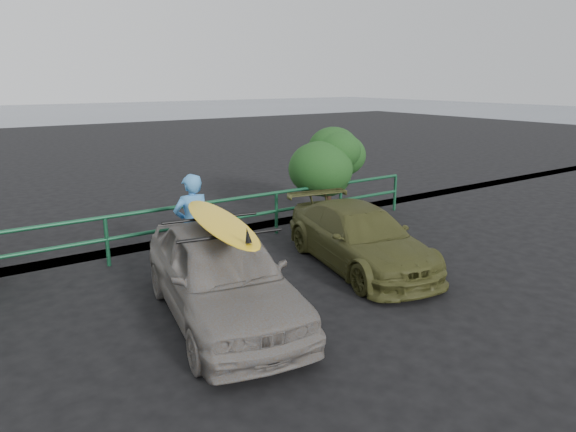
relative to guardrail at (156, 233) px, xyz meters
name	(u,v)px	position (x,y,z in m)	size (l,w,h in m)	color
ground	(292,360)	(0.00, -5.00, -0.52)	(80.00, 80.00, 0.00)	black
guardrail	(156,233)	(0.00, 0.00, 0.00)	(14.00, 0.08, 1.04)	#13452A
shrub_right	(329,173)	(5.00, 0.50, 0.68)	(3.20, 2.40, 2.40)	#1C4419
sedan	(222,274)	(-0.18, -3.35, 0.21)	(1.73, 4.29, 1.46)	slate
olive_vehicle	(360,237)	(3.14, -2.81, 0.07)	(1.66, 4.09, 1.19)	#41421D
man	(192,225)	(0.23, -1.38, 0.45)	(0.71, 0.47, 1.94)	#4387C9
roof_rack	(220,226)	(-0.18, -3.35, 0.97)	(1.54, 1.08, 0.05)	black
surfboard	(220,222)	(-0.18, -3.35, 1.04)	(0.62, 3.01, 0.09)	yellow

